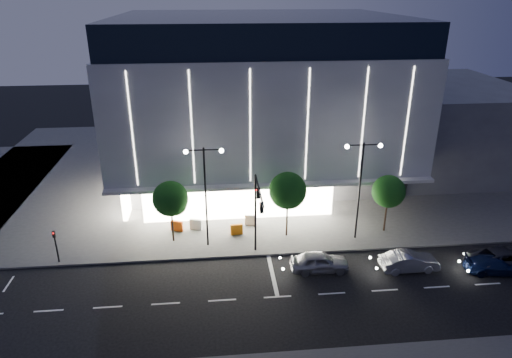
{
  "coord_description": "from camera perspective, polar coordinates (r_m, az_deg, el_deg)",
  "views": [
    {
      "loc": [
        -2.16,
        -28.27,
        20.65
      ],
      "look_at": [
        1.42,
        8.7,
        5.0
      ],
      "focal_mm": 32.0,
      "sensor_mm": 36.0,
      "label": 1
    }
  ],
  "objects": [
    {
      "name": "ped_signal_far",
      "position": [
        39.88,
        -23.77,
        -7.36
      ],
      "size": [
        0.22,
        0.24,
        3.0
      ],
      "color": "black",
      "rests_on": "ground"
    },
    {
      "name": "street_lamp_east",
      "position": [
        39.22,
        12.97,
        0.23
      ],
      "size": [
        3.16,
        0.36,
        9.0
      ],
      "color": "black",
      "rests_on": "ground"
    },
    {
      "name": "barrier_d",
      "position": [
        42.6,
        -0.65,
        -5.15
      ],
      "size": [
        1.12,
        0.36,
        1.0
      ],
      "primitive_type": "cube",
      "rotation": [
        0.0,
        0.0,
        -0.1
      ],
      "color": "silver",
      "rests_on": "sidewalk_museum"
    },
    {
      "name": "car_lead",
      "position": [
        36.65,
        7.94,
        -10.22
      ],
      "size": [
        4.67,
        2.01,
        1.57
      ],
      "primitive_type": "imported",
      "rotation": [
        0.0,
        0.0,
        1.54
      ],
      "color": "#96979D",
      "rests_on": "ground"
    },
    {
      "name": "traffic_mast",
      "position": [
        35.4,
        0.16,
        -3.34
      ],
      "size": [
        0.33,
        5.89,
        7.07
      ],
      "color": "black",
      "rests_on": "ground"
    },
    {
      "name": "tree_left",
      "position": [
        39.19,
        -10.6,
        -2.66
      ],
      "size": [
        3.02,
        3.02,
        5.72
      ],
      "color": "black",
      "rests_on": "ground"
    },
    {
      "name": "tree_mid",
      "position": [
        39.37,
        4.01,
        -1.7
      ],
      "size": [
        3.25,
        3.25,
        6.15
      ],
      "color": "black",
      "rests_on": "ground"
    },
    {
      "name": "car_fourth",
      "position": [
        41.86,
        28.51,
        -8.61
      ],
      "size": [
        5.64,
        3.03,
        1.5
      ],
      "primitive_type": "imported",
      "rotation": [
        0.0,
        0.0,
        1.67
      ],
      "color": "#333338",
      "rests_on": "ground"
    },
    {
      "name": "car_second",
      "position": [
        38.34,
        18.59,
        -9.75
      ],
      "size": [
        4.64,
        1.73,
        1.51
      ],
      "primitive_type": "imported",
      "rotation": [
        0.0,
        0.0,
        1.6
      ],
      "color": "#AEB0B6",
      "rests_on": "ground"
    },
    {
      "name": "street_lamp_west",
      "position": [
        37.29,
        -6.37,
        -0.5
      ],
      "size": [
        3.16,
        0.36,
        9.0
      ],
      "color": "black",
      "rests_on": "ground"
    },
    {
      "name": "barrier_b",
      "position": [
        42.22,
        -7.54,
        -5.64
      ],
      "size": [
        1.12,
        0.56,
        1.0
      ],
      "primitive_type": "cube",
      "rotation": [
        0.0,
        0.0,
        -0.3
      ],
      "color": "white",
      "rests_on": "sidewalk_museum"
    },
    {
      "name": "ground",
      "position": [
        35.07,
        -0.97,
        -13.22
      ],
      "size": [
        160.0,
        160.0,
        0.0
      ],
      "primitive_type": "plane",
      "color": "black",
      "rests_on": "ground"
    },
    {
      "name": "sidewalk_museum",
      "position": [
        56.62,
        2.11,
        1.53
      ],
      "size": [
        70.0,
        40.0,
        0.15
      ],
      "primitive_type": "cube",
      "color": "#474747",
      "rests_on": "ground"
    },
    {
      "name": "museum",
      "position": [
        52.09,
        0.26,
        10.24
      ],
      "size": [
        30.0,
        25.8,
        18.0
      ],
      "color": "#4C4C51",
      "rests_on": "ground"
    },
    {
      "name": "tree_right",
      "position": [
        41.92,
        16.23,
        -1.7
      ],
      "size": [
        2.91,
        2.91,
        5.51
      ],
      "color": "black",
      "rests_on": "ground"
    },
    {
      "name": "barrier_c",
      "position": [
        41.07,
        -2.44,
        -6.32
      ],
      "size": [
        1.12,
        0.36,
        1.0
      ],
      "primitive_type": "cube",
      "rotation": [
        0.0,
        0.0,
        0.11
      ],
      "color": "orange",
      "rests_on": "sidewalk_museum"
    },
    {
      "name": "annex_building",
      "position": [
        61.4,
        22.13,
        6.39
      ],
      "size": [
        16.0,
        20.0,
        10.0
      ],
      "primitive_type": "cube",
      "color": "#4C4C51",
      "rests_on": "ground"
    },
    {
      "name": "barrier_a",
      "position": [
        42.22,
        -9.87,
        -5.8
      ],
      "size": [
        1.12,
        0.63,
        1.0
      ],
      "primitive_type": "cube",
      "rotation": [
        0.0,
        0.0,
        -0.36
      ],
      "color": "#F84D0D",
      "rests_on": "sidewalk_museum"
    },
    {
      "name": "car_third",
      "position": [
        40.7,
        27.65,
        -9.48
      ],
      "size": [
        4.74,
        2.39,
        1.32
      ],
      "primitive_type": "imported",
      "rotation": [
        0.0,
        0.0,
        1.45
      ],
      "color": "#121D44",
      "rests_on": "ground"
    }
  ]
}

